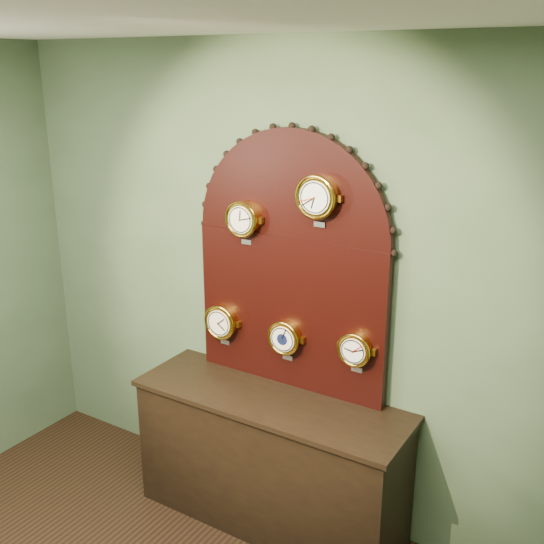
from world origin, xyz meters
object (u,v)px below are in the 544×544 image
Objects in this scene: display_board at (291,255)px; arabic_clock at (317,197)px; roman_clock at (243,219)px; hygrometer at (222,322)px; tide_clock at (355,349)px; shop_counter at (270,462)px; barometer at (285,338)px.

display_board is 0.42m from arabic_clock.
roman_clock reaches higher than hygrometer.
arabic_clock is at bearing -179.74° from tide_clock.
tide_clock is at bearing -8.38° from display_board.
shop_counter is at bearing -90.00° from display_board.
display_board is (0.00, 0.22, 1.23)m from shop_counter.
barometer is 1.05× the size of tide_clock.
hygrometer is (-0.45, 0.15, 0.75)m from shop_counter.
tide_clock is (0.25, 0.00, -0.81)m from arabic_clock.
tide_clock reaches higher than hygrometer.
hygrometer is at bearing -179.91° from roman_clock.
shop_counter is at bearing -18.99° from hygrometer.
arabic_clock reaches higher than roman_clock.
tide_clock is at bearing 0.07° from barometer.
barometer is at bearing 0.03° from hygrometer.
hygrometer is at bearing 179.97° from arabic_clock.
display_board is 5.81× the size of roman_clock.
hygrometer reaches higher than shop_counter.
display_board is 0.34m from roman_clock.
shop_counter is 0.76m from barometer.
display_board is at bearing 171.62° from tide_clock.
hygrometer is at bearing -179.97° from barometer.
hygrometer is (-0.45, -0.07, -0.48)m from display_board.
display_board is 5.32× the size of arabic_clock.
hygrometer is 1.06× the size of barometer.
arabic_clock is 1.12× the size of barometer.
roman_clock is 0.50m from arabic_clock.
display_board is at bearing 13.49° from roman_clock.
tide_clock is (0.72, 0.00, -0.63)m from roman_clock.
hygrometer is 0.89m from tide_clock.
display_board is at bearing 161.04° from arabic_clock.
arabic_clock is 1.17× the size of tide_clock.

